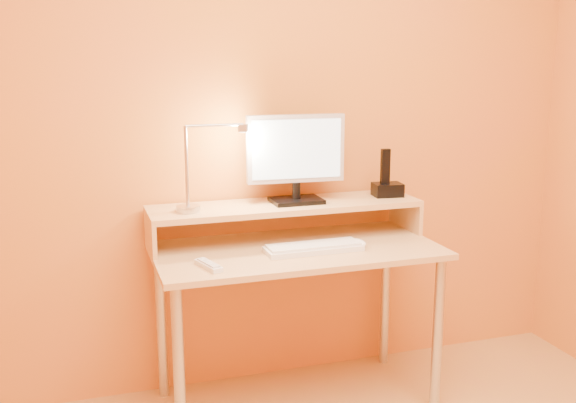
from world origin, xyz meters
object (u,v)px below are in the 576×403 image
object	(u,v)px
monitor_panel	(296,149)
mouse	(357,243)
phone_dock	(387,190)
keyboard	(314,249)
remote_control	(208,266)
lamp_base	(188,209)

from	to	relation	value
monitor_panel	mouse	world-z (taller)	monitor_panel
monitor_panel	phone_dock	distance (m)	0.49
keyboard	remote_control	xyz separation A→B (m)	(-0.46, -0.08, -0.00)
monitor_panel	keyboard	distance (m)	0.45
lamp_base	remote_control	world-z (taller)	lamp_base
lamp_base	remote_control	xyz separation A→B (m)	(0.03, -0.28, -0.16)
lamp_base	phone_dock	size ratio (longest dim) A/B	0.77
keyboard	remote_control	size ratio (longest dim) A/B	2.57
lamp_base	mouse	xyz separation A→B (m)	(0.68, -0.19, -0.16)
lamp_base	remote_control	size ratio (longest dim) A/B	0.63
mouse	keyboard	bearing A→B (deg)	161.54
phone_dock	remote_control	world-z (taller)	phone_dock
monitor_panel	keyboard	xyz separation A→B (m)	(-0.00, -0.24, -0.39)
remote_control	mouse	bearing A→B (deg)	-8.39
phone_dock	keyboard	world-z (taller)	phone_dock
mouse	remote_control	world-z (taller)	mouse
phone_dock	keyboard	distance (m)	0.53
phone_dock	mouse	distance (m)	0.37
lamp_base	keyboard	xyz separation A→B (m)	(0.48, -0.20, -0.16)
lamp_base	keyboard	size ratio (longest dim) A/B	0.25
phone_dock	remote_control	bearing A→B (deg)	-154.34
monitor_panel	lamp_base	world-z (taller)	monitor_panel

